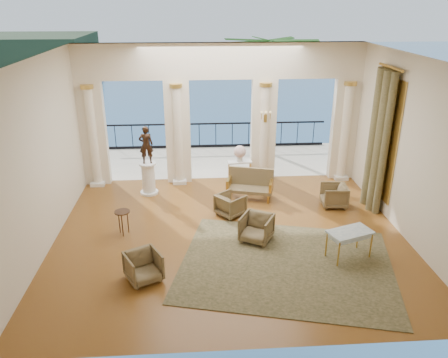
{
  "coord_description": "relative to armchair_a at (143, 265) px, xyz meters",
  "views": [
    {
      "loc": [
        -0.82,
        -9.91,
        5.73
      ],
      "look_at": [
        -0.12,
        0.6,
        1.36
      ],
      "focal_mm": 35.0,
      "sensor_mm": 36.0,
      "label": 1
    }
  ],
  "objects": [
    {
      "name": "side_table",
      "position": [
        -0.74,
        2.07,
        0.2
      ],
      "size": [
        0.41,
        0.41,
        0.66
      ],
      "color": "black",
      "rests_on": "ground"
    },
    {
      "name": "armchair_a",
      "position": [
        0.0,
        0.0,
        0.0
      ],
      "size": [
        0.93,
        0.91,
        0.72
      ],
      "primitive_type": "imported",
      "rotation": [
        0.0,
        0.0,
        0.49
      ],
      "color": "#41301E",
      "rests_on": "ground"
    },
    {
      "name": "window_frame",
      "position": [
        6.5,
        3.28,
        1.74
      ],
      "size": [
        0.04,
        1.6,
        3.4
      ],
      "primitive_type": "cube",
      "color": "gold",
      "rests_on": "room_walls"
    },
    {
      "name": "console_table",
      "position": [
        2.63,
        5.33,
        0.27
      ],
      "size": [
        0.83,
        0.4,
        0.76
      ],
      "rotation": [
        0.0,
        0.0,
        0.11
      ],
      "color": "silver",
      "rests_on": "ground"
    },
    {
      "name": "armchair_c",
      "position": [
        5.25,
        3.36,
        0.0
      ],
      "size": [
        0.72,
        0.76,
        0.73
      ],
      "primitive_type": "imported",
      "rotation": [
        0.0,
        0.0,
        -1.65
      ],
      "color": "#41301E",
      "rests_on": "ground"
    },
    {
      "name": "balustrade",
      "position": [
        2.03,
        9.18,
        0.05
      ],
      "size": [
        9.0,
        0.06,
        1.03
      ],
      "color": "black",
      "rests_on": "terrace"
    },
    {
      "name": "settee",
      "position": [
        2.84,
        4.12,
        0.09
      ],
      "size": [
        1.5,
        0.94,
        0.92
      ],
      "rotation": [
        0.0,
        0.0,
        -0.27
      ],
      "color": "#41301E",
      "rests_on": "ground"
    },
    {
      "name": "urn",
      "position": [
        2.63,
        5.33,
        0.7
      ],
      "size": [
        0.41,
        0.41,
        0.54
      ],
      "color": "silver",
      "rests_on": "console_table"
    },
    {
      "name": "arcade",
      "position": [
        2.03,
        5.6,
        2.22
      ],
      "size": [
        9.0,
        0.56,
        4.5
      ],
      "color": "#F4DFC2",
      "rests_on": "ground"
    },
    {
      "name": "palm_tree",
      "position": [
        4.03,
        8.38,
        3.73
      ],
      "size": [
        2.0,
        2.0,
        4.5
      ],
      "color": "#4C3823",
      "rests_on": "terrace"
    },
    {
      "name": "game_table",
      "position": [
        4.76,
        0.58,
        0.27
      ],
      "size": [
        1.15,
        0.87,
        0.7
      ],
      "rotation": [
        0.0,
        0.0,
        0.34
      ],
      "color": "#92A9B6",
      "rests_on": "ground"
    },
    {
      "name": "headland",
      "position": [
        -27.97,
        71.78,
        -3.36
      ],
      "size": [
        22.0,
        18.0,
        6.0
      ],
      "primitive_type": "cube",
      "color": "black",
      "rests_on": "sea"
    },
    {
      "name": "sea",
      "position": [
        2.03,
        61.78,
        -6.36
      ],
      "size": [
        160.0,
        160.0,
        0.0
      ],
      "primitive_type": "plane",
      "color": "#1C5086",
      "rests_on": "ground"
    },
    {
      "name": "rug",
      "position": [
        3.23,
        0.35,
        -0.35
      ],
      "size": [
        5.57,
        4.78,
        0.02
      ],
      "primitive_type": "cube",
      "rotation": [
        0.0,
        0.0,
        -0.24
      ],
      "color": "#2E351D",
      "rests_on": "ground"
    },
    {
      "name": "statue",
      "position": [
        -0.31,
        4.63,
        1.26
      ],
      "size": [
        0.46,
        0.33,
        1.18
      ],
      "primitive_type": "imported",
      "rotation": [
        0.0,
        0.0,
        3.25
      ],
      "color": "black",
      "rests_on": "pedestal"
    },
    {
      "name": "pedestal",
      "position": [
        -0.31,
        4.63,
        0.13
      ],
      "size": [
        0.56,
        0.56,
        1.03
      ],
      "color": "silver",
      "rests_on": "ground"
    },
    {
      "name": "terrace",
      "position": [
        2.03,
        7.58,
        -0.41
      ],
      "size": [
        10.0,
        3.6,
        0.1
      ],
      "primitive_type": "cube",
      "color": "#BDB39E",
      "rests_on": "ground"
    },
    {
      "name": "floor",
      "position": [
        2.03,
        1.78,
        -0.36
      ],
      "size": [
        9.0,
        9.0,
        0.0
      ],
      "primitive_type": "plane",
      "color": "#532510",
      "rests_on": "ground"
    },
    {
      "name": "wall_sconce",
      "position": [
        3.43,
        5.28,
        1.87
      ],
      "size": [
        0.3,
        0.11,
        0.33
      ],
      "color": "gold",
      "rests_on": "arcade"
    },
    {
      "name": "room_walls",
      "position": [
        2.03,
        0.66,
        2.52
      ],
      "size": [
        9.0,
        9.0,
        9.0
      ],
      "color": "beige",
      "rests_on": "ground"
    },
    {
      "name": "curtain",
      "position": [
        6.32,
        3.28,
        1.66
      ],
      "size": [
        0.33,
        1.4,
        4.09
      ],
      "color": "brown",
      "rests_on": "ground"
    },
    {
      "name": "armchair_b",
      "position": [
        2.69,
        1.52,
        0.02
      ],
      "size": [
        0.98,
        0.96,
        0.76
      ],
      "primitive_type": "imported",
      "rotation": [
        0.0,
        0.0,
        -0.49
      ],
      "color": "#41301E",
      "rests_on": "ground"
    },
    {
      "name": "armchair_d",
      "position": [
        2.14,
        2.98,
        -0.01
      ],
      "size": [
        0.93,
        0.94,
        0.7
      ],
      "primitive_type": "imported",
      "rotation": [
        0.0,
        0.0,
        2.27
      ],
      "color": "#41301E",
      "rests_on": "ground"
    }
  ]
}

